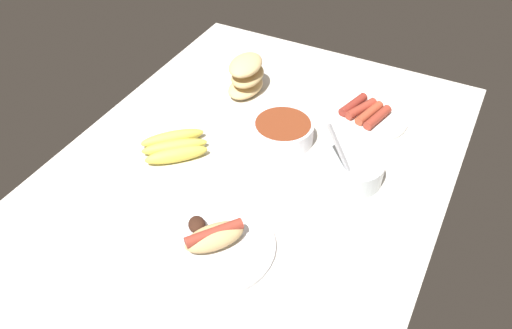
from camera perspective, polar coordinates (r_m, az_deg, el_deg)
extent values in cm
cube|color=silver|center=(128.07, -0.51, -0.73)|extent=(120.00, 90.00, 3.00)
cylinder|color=white|center=(133.20, 2.90, 3.54)|extent=(15.53, 15.53, 5.33)
cylinder|color=maroon|center=(131.81, 2.94, 4.31)|extent=(13.98, 13.98, 1.00)
ellipsoid|color=#DBB77A|center=(151.03, -1.12, 8.38)|extent=(13.33, 9.30, 3.60)
ellipsoid|color=tan|center=(149.40, -0.91, 9.62)|extent=(13.52, 9.61, 3.60)
ellipsoid|color=#DBB77A|center=(147.14, -1.13, 10.71)|extent=(13.42, 9.44, 3.60)
cylinder|color=white|center=(109.97, -4.44, -8.71)|extent=(25.02, 25.02, 1.00)
ellipsoid|color=tan|center=(107.90, -4.51, -7.81)|extent=(13.81, 12.50, 4.40)
cylinder|color=#9E3828|center=(106.99, -4.55, -7.39)|extent=(11.13, 9.24, 2.40)
ellipsoid|color=#381E14|center=(111.49, -6.41, -6.47)|extent=(5.68, 5.56, 2.80)
cylinder|color=silver|center=(124.15, 10.32, -0.54)|extent=(14.52, 14.52, 5.61)
cylinder|color=beige|center=(123.40, 10.38, -0.16)|extent=(12.78, 12.78, 2.53)
cube|color=#B7B7BC|center=(118.20, 9.32, 0.89)|extent=(2.60, 9.19, 13.96)
cylinder|color=white|center=(144.83, 11.62, 5.14)|extent=(23.19, 23.19, 1.00)
cylinder|color=maroon|center=(145.58, 10.45, 6.38)|extent=(10.45, 5.13, 2.43)
cylinder|color=#9E3828|center=(144.40, 11.29, 5.92)|extent=(10.31, 6.23, 2.43)
cylinder|color=#AD472D|center=(143.26, 12.13, 5.45)|extent=(10.45, 5.01, 2.43)
cylinder|color=#9E3828|center=(142.17, 12.99, 4.98)|extent=(10.45, 4.87, 2.43)
ellipsoid|color=#E5D14C|center=(128.94, -8.58, 1.04)|extent=(13.21, 13.58, 3.68)
ellipsoid|color=#E5D14C|center=(131.66, -8.79, 1.92)|extent=(13.11, 14.41, 3.33)
ellipsoid|color=#E5D14C|center=(134.23, -9.00, 2.86)|extent=(13.81, 13.72, 3.54)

